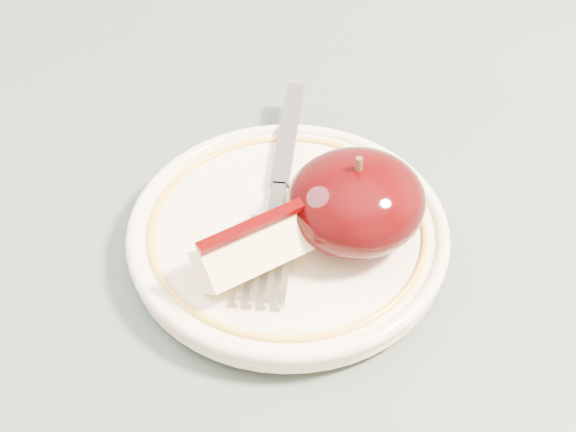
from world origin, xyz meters
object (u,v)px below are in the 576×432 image
object	(u,v)px
plate	(288,232)
apple_half	(356,202)
fork	(279,187)
table	(337,346)

from	to	relation	value
plate	apple_half	xyz separation A→B (m)	(0.03, -0.02, 0.03)
plate	fork	bearing A→B (deg)	79.59
apple_half	fork	bearing A→B (deg)	121.90
plate	apple_half	distance (m)	0.05
table	plate	xyz separation A→B (m)	(-0.03, 0.02, 0.10)
apple_half	fork	distance (m)	0.06
table	fork	size ratio (longest dim) A/B	4.87
fork	table	bearing A→B (deg)	-130.69
apple_half	table	bearing A→B (deg)	-144.96
table	apple_half	bearing A→B (deg)	35.04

